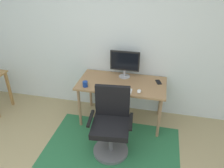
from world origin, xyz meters
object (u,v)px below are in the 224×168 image
desk (122,87)px  cell_phone (158,82)px  monitor (125,62)px  keyboard (117,90)px  coffee_cup (85,84)px  office_chair (111,126)px  computer_mouse (139,91)px

desk → cell_phone: size_ratio=9.63×
monitor → keyboard: bearing=-93.9°
desk → coffee_cup: size_ratio=15.81×
coffee_cup → office_chair: (0.50, -0.45, -0.34)m
keyboard → cell_phone: (0.58, 0.37, -0.00)m
desk → monitor: bearing=89.1°
cell_phone → coffee_cup: bearing=179.6°
computer_mouse → desk: bearing=141.9°
monitor → keyboard: monitor is taller
monitor → cell_phone: monitor is taller
computer_mouse → keyboard: bearing=-177.4°
monitor → coffee_cup: bearing=-139.4°
keyboard → cell_phone: 0.69m
monitor → keyboard: 0.51m
monitor → coffee_cup: (-0.51, -0.44, -0.21)m
desk → coffee_cup: 0.58m
office_chair → cell_phone: bearing=49.8°
monitor → office_chair: 1.05m
computer_mouse → cell_phone: 0.44m
desk → computer_mouse: bearing=-38.1°
monitor → desk: bearing=-90.9°
desk → monitor: 0.39m
desk → office_chair: 0.73m
desk → keyboard: 0.26m
keyboard → office_chair: bearing=-88.1°
cell_phone → office_chair: bearing=-144.0°
monitor → computer_mouse: 0.57m
coffee_cup → cell_phone: (1.06, 0.37, -0.04)m
monitor → coffee_cup: 0.71m
computer_mouse → monitor: bearing=123.7°
office_chair → keyboard: bearing=86.1°
desk → cell_phone: cell_phone is taller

